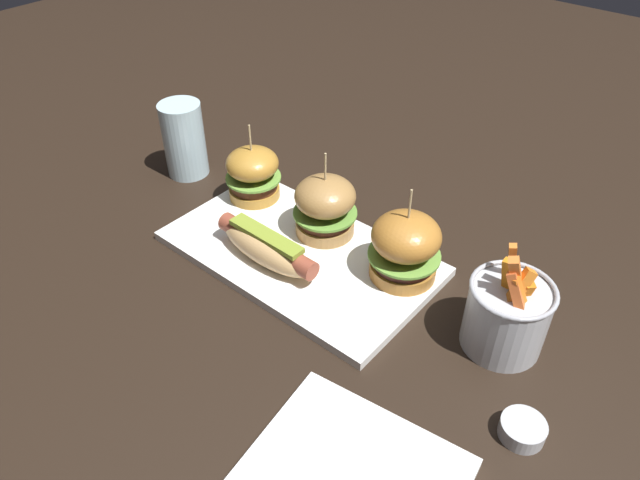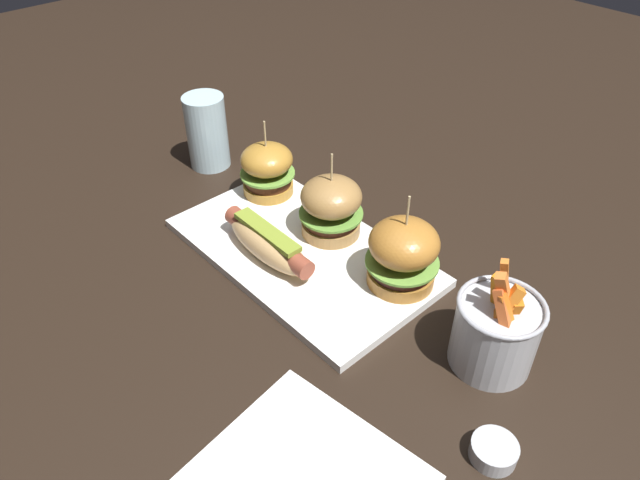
% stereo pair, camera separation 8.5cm
% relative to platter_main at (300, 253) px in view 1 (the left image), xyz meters
% --- Properties ---
extents(ground_plane, '(3.00, 3.00, 0.00)m').
position_rel_platter_main_xyz_m(ground_plane, '(0.00, 0.00, -0.01)').
color(ground_plane, black).
extents(platter_main, '(0.41, 0.23, 0.01)m').
position_rel_platter_main_xyz_m(platter_main, '(0.00, 0.00, 0.00)').
color(platter_main, white).
rests_on(platter_main, ground).
extents(hot_dog, '(0.18, 0.06, 0.05)m').
position_rel_platter_main_xyz_m(hot_dog, '(-0.02, -0.05, 0.03)').
color(hot_dog, tan).
rests_on(hot_dog, platter_main).
extents(slider_left, '(0.09, 0.09, 0.13)m').
position_rel_platter_main_xyz_m(slider_left, '(-0.16, 0.06, 0.05)').
color(slider_left, '#B07B2D').
rests_on(slider_left, platter_main).
extents(slider_center, '(0.10, 0.10, 0.14)m').
position_rel_platter_main_xyz_m(slider_center, '(0.00, 0.06, 0.06)').
color(slider_center, '#A07540').
rests_on(slider_center, platter_main).
extents(slider_right, '(0.10, 0.10, 0.15)m').
position_rel_platter_main_xyz_m(slider_right, '(0.15, 0.05, 0.06)').
color(slider_right, '#B0712C').
rests_on(slider_right, platter_main).
extents(fries_bucket, '(0.11, 0.11, 0.15)m').
position_rel_platter_main_xyz_m(fries_bucket, '(0.31, 0.04, 0.05)').
color(fries_bucket, '#B7BABF').
rests_on(fries_bucket, ground).
extents(sauce_ramekin, '(0.05, 0.05, 0.02)m').
position_rel_platter_main_xyz_m(sauce_ramekin, '(0.40, -0.07, 0.00)').
color(sauce_ramekin, '#B7BABF').
rests_on(sauce_ramekin, ground).
extents(water_glass, '(0.07, 0.07, 0.14)m').
position_rel_platter_main_xyz_m(water_glass, '(-0.32, 0.05, 0.06)').
color(water_glass, silver).
rests_on(water_glass, ground).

